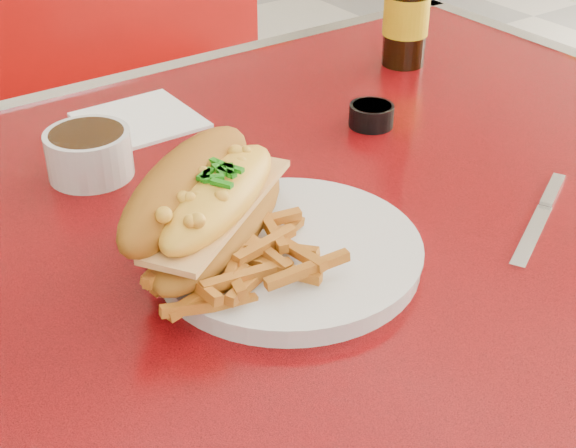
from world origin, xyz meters
TOP-DOWN VIEW (x-y plane):
  - diner_table at (0.00, 0.00)m, footprint 1.23×0.83m
  - booth_bench_far at (0.00, 0.81)m, footprint 1.20×0.51m
  - dinner_plate at (-0.05, -0.09)m, footprint 0.26×0.26m
  - mac_hoagie at (-0.10, -0.04)m, footprint 0.24×0.21m
  - fries_pile at (-0.11, -0.10)m, footprint 0.14×0.13m
  - fork at (-0.04, -0.01)m, footprint 0.07×0.15m
  - gravy_ramekin at (-0.13, 0.17)m, footprint 0.11×0.11m
  - sauce_cup_right at (0.20, 0.09)m, footprint 0.07×0.07m
  - knife at (0.21, -0.16)m, footprint 0.17×0.10m
  - paper_napkin at (-0.03, 0.26)m, footprint 0.13×0.13m

SIDE VIEW (x-z plane):
  - booth_bench_far at x=0.00m, z-range -0.16..0.74m
  - diner_table at x=0.00m, z-range 0.22..0.99m
  - paper_napkin at x=-0.03m, z-range 0.77..0.77m
  - knife at x=0.21m, z-range 0.77..0.78m
  - dinner_plate at x=-0.05m, z-range 0.77..0.79m
  - sauce_cup_right at x=0.20m, z-range 0.77..0.80m
  - fork at x=-0.04m, z-range 0.79..0.79m
  - gravy_ramekin at x=-0.13m, z-range 0.77..0.82m
  - fries_pile at x=-0.11m, z-range 0.79..0.82m
  - mac_hoagie at x=-0.10m, z-range 0.78..0.88m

